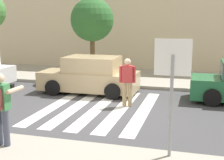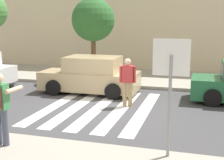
{
  "view_description": "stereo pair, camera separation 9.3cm",
  "coord_description": "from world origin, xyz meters",
  "px_view_note": "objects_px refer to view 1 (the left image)",
  "views": [
    {
      "loc": [
        3.31,
        -9.93,
        3.05
      ],
      "look_at": [
        0.6,
        -0.2,
        1.1
      ],
      "focal_mm": 50.0,
      "sensor_mm": 36.0,
      "label": 1
    },
    {
      "loc": [
        3.4,
        -9.91,
        3.05
      ],
      "look_at": [
        0.6,
        -0.2,
        1.1
      ],
      "focal_mm": 50.0,
      "sensor_mm": 36.0,
      "label": 2
    }
  ],
  "objects_px": {
    "parked_car_tan": "(90,76)",
    "street_tree_center": "(92,20)",
    "photographer_with_backpack": "(0,103)",
    "pedestrian_crossing": "(127,80)",
    "stop_sign": "(172,72)"
  },
  "relations": [
    {
      "from": "stop_sign",
      "to": "parked_car_tan",
      "type": "height_order",
      "value": "stop_sign"
    },
    {
      "from": "stop_sign",
      "to": "street_tree_center",
      "type": "bearing_deg",
      "value": 119.05
    },
    {
      "from": "stop_sign",
      "to": "parked_car_tan",
      "type": "xyz_separation_m",
      "value": [
        -3.87,
        5.76,
        -1.26
      ]
    },
    {
      "from": "stop_sign",
      "to": "pedestrian_crossing",
      "type": "bearing_deg",
      "value": 114.6
    },
    {
      "from": "stop_sign",
      "to": "parked_car_tan",
      "type": "bearing_deg",
      "value": 123.9
    },
    {
      "from": "parked_car_tan",
      "to": "street_tree_center",
      "type": "relative_size",
      "value": 1.03
    },
    {
      "from": "stop_sign",
      "to": "photographer_with_backpack",
      "type": "relative_size",
      "value": 1.47
    },
    {
      "from": "pedestrian_crossing",
      "to": "parked_car_tan",
      "type": "bearing_deg",
      "value": 140.15
    },
    {
      "from": "parked_car_tan",
      "to": "stop_sign",
      "type": "bearing_deg",
      "value": -56.1
    },
    {
      "from": "photographer_with_backpack",
      "to": "street_tree_center",
      "type": "bearing_deg",
      "value": 95.35
    },
    {
      "from": "street_tree_center",
      "to": "pedestrian_crossing",
      "type": "bearing_deg",
      "value": -57.03
    },
    {
      "from": "stop_sign",
      "to": "street_tree_center",
      "type": "height_order",
      "value": "street_tree_center"
    },
    {
      "from": "stop_sign",
      "to": "street_tree_center",
      "type": "xyz_separation_m",
      "value": [
        -4.66,
        8.39,
        1.05
      ]
    },
    {
      "from": "pedestrian_crossing",
      "to": "street_tree_center",
      "type": "distance_m",
      "value": 5.52
    },
    {
      "from": "parked_car_tan",
      "to": "photographer_with_backpack",
      "type": "bearing_deg",
      "value": -89.59
    }
  ]
}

